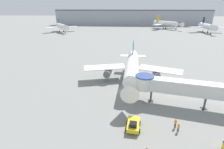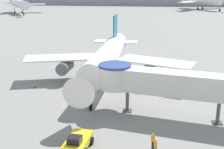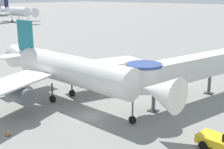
# 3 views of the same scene
# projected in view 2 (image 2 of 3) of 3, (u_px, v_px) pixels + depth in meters

# --- Properties ---
(ground_plane) EXTENTS (800.00, 800.00, 0.00)m
(ground_plane) POSITION_uv_depth(u_px,v_px,m) (89.00, 96.00, 45.20)
(ground_plane) COLOR gray
(main_airplane) EXTENTS (28.40, 28.88, 10.04)m
(main_airplane) POSITION_uv_depth(u_px,v_px,m) (105.00, 59.00, 48.75)
(main_airplane) COLOR white
(main_airplane) RESTS_ON ground_plane
(jet_bridge) EXTENTS (23.07, 7.70, 6.08)m
(jet_bridge) POSITION_uv_depth(u_px,v_px,m) (180.00, 84.00, 36.87)
(jet_bridge) COLOR silver
(jet_bridge) RESTS_ON ground_plane
(pushback_tug_yellow) EXTENTS (2.73, 4.29, 1.81)m
(pushback_tug_yellow) POSITION_uv_depth(u_px,v_px,m) (78.00, 142.00, 30.86)
(pushback_tug_yellow) COLOR yellow
(pushback_tug_yellow) RESTS_ON ground_plane
(traffic_cone_port_wing) EXTENTS (0.40, 0.40, 0.67)m
(traffic_cone_port_wing) POSITION_uv_depth(u_px,v_px,m) (35.00, 86.00, 48.66)
(traffic_cone_port_wing) COLOR black
(traffic_cone_port_wing) RESTS_ON ground_plane
(ground_crew_marshaller) EXTENTS (0.38, 0.39, 1.80)m
(ground_crew_marshaller) POSITION_uv_depth(u_px,v_px,m) (153.00, 140.00, 30.80)
(ground_crew_marshaller) COLOR #1E2338
(ground_crew_marshaller) RESTS_ON ground_plane
(ground_crew_wing_walker) EXTENTS (0.34, 0.22, 1.71)m
(ground_crew_wing_walker) POSITION_uv_depth(u_px,v_px,m) (155.00, 146.00, 29.77)
(ground_crew_wing_walker) COLOR #1E2338
(ground_crew_wing_walker) RESTS_ON ground_plane
(background_jet_green_tail) EXTENTS (23.99, 24.11, 11.00)m
(background_jet_green_tail) POSITION_uv_depth(u_px,v_px,m) (19.00, 4.00, 151.43)
(background_jet_green_tail) COLOR white
(background_jet_green_tail) RESTS_ON ground_plane
(background_jet_gold_tail) EXTENTS (28.45, 28.44, 12.00)m
(background_jet_gold_tail) POSITION_uv_depth(u_px,v_px,m) (204.00, 0.00, 170.07)
(background_jet_gold_tail) COLOR white
(background_jet_gold_tail) RESTS_ON ground_plane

